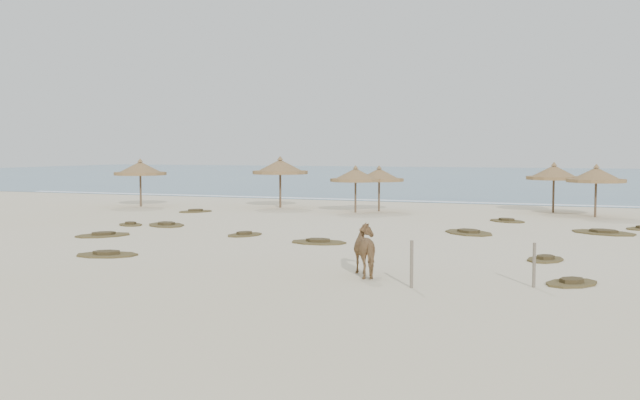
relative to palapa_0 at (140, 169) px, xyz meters
The scene contains 24 objects.
ground 23.45m from the palapa_0, 41.97° to the right, with size 160.00×160.00×0.00m, color beige.
ocean 61.92m from the palapa_0, 73.72° to the left, with size 200.00×100.00×0.01m, color #2D5F88.
foam_line 20.36m from the palapa_0, 30.93° to the left, with size 70.00×0.60×0.01m, color white.
palapa_0 is the anchor object (origin of this frame).
palapa_1 8.75m from the palapa_0, 14.83° to the left, with size 4.13×4.13×3.13m.
palapa_2 14.89m from the palapa_0, ahead, with size 3.01×3.01×2.62m.
palapa_3 13.78m from the palapa_0, ahead, with size 3.63×3.63×2.66m.
palapa_4 26.40m from the palapa_0, ahead, with size 3.68×3.68×2.78m.
palapa_5 24.52m from the palapa_0, 10.72° to the left, with size 3.76×3.76×2.83m.
horse 27.51m from the palapa_0, 42.00° to the right, with size 0.77×1.69×1.42m, color #8F6541.
fence_post_near 30.95m from the palapa_0, 36.64° to the right, with size 0.09×0.09×1.14m, color #6F6453.
fence_post_far 29.46m from the palapa_0, 41.84° to the right, with size 0.09×0.09×1.21m, color #6F6453.
scrub_0 15.59m from the palapa_0, 60.41° to the right, with size 2.48×2.68×0.16m.
scrub_1 12.18m from the palapa_0, 49.45° to the right, with size 2.82×2.73×0.16m.
scrub_2 17.25m from the palapa_0, 40.98° to the right, with size 1.55×1.94×0.16m.
scrub_3 22.62m from the palapa_0, 18.65° to the right, with size 2.95×3.04×0.16m.
scrub_4 28.41m from the palapa_0, 28.94° to the right, with size 1.43×1.83×0.16m.
scrub_5 27.19m from the palapa_0, 10.99° to the right, with size 3.27×2.89×0.16m.
scrub_6 6.13m from the palapa_0, 23.19° to the right, with size 2.13×2.39×0.16m.
scrub_7 22.43m from the palapa_0, ahead, with size 2.37×2.27×0.16m.
scrub_8 11.59m from the palapa_0, 57.24° to the right, with size 1.82×1.71×0.16m.
scrub_9 20.77m from the palapa_0, 36.63° to the right, with size 2.21×1.49×0.16m.
scrub_11 21.18m from the palapa_0, 57.85° to the right, with size 2.38×1.91×0.16m.
scrub_12 31.25m from the palapa_0, 34.51° to the right, with size 1.80×1.96×0.16m.
Camera 1 is at (8.79, -21.45, 3.47)m, focal length 40.00 mm.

